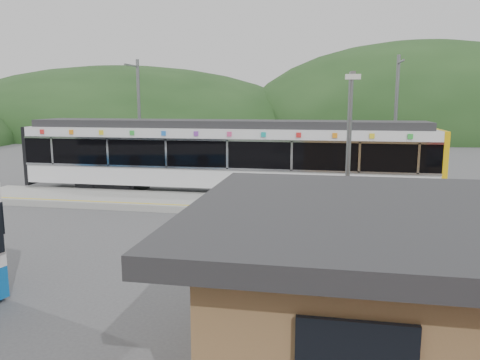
# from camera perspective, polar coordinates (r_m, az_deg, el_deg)

# --- Properties ---
(ground) EXTENTS (120.00, 120.00, 0.00)m
(ground) POSITION_cam_1_polar(r_m,az_deg,el_deg) (17.73, -1.47, -5.74)
(ground) COLOR #4C4C4F
(ground) RESTS_ON ground
(hills) EXTENTS (146.00, 149.00, 26.00)m
(hills) POSITION_cam_1_polar(r_m,az_deg,el_deg) (22.65, 16.98, -2.78)
(hills) COLOR #1E3D19
(hills) RESTS_ON ground
(platform) EXTENTS (26.00, 3.20, 0.30)m
(platform) POSITION_cam_1_polar(r_m,az_deg,el_deg) (20.84, 0.43, -2.99)
(platform) COLOR #9E9E99
(platform) RESTS_ON ground
(yellow_line) EXTENTS (26.00, 0.10, 0.01)m
(yellow_line) POSITION_cam_1_polar(r_m,az_deg,el_deg) (19.56, -0.24, -3.36)
(yellow_line) COLOR yellow
(yellow_line) RESTS_ON platform
(train) EXTENTS (20.44, 3.01, 3.74)m
(train) POSITION_cam_1_polar(r_m,az_deg,el_deg) (23.42, -1.94, 3.16)
(train) COLOR black
(train) RESTS_ON ground
(catenary_mast_west) EXTENTS (0.18, 1.80, 7.00)m
(catenary_mast_west) POSITION_cam_1_polar(r_m,az_deg,el_deg) (27.43, -12.19, 7.21)
(catenary_mast_west) COLOR slate
(catenary_mast_west) RESTS_ON ground
(catenary_mast_east) EXTENTS (0.18, 1.80, 7.00)m
(catenary_mast_east) POSITION_cam_1_polar(r_m,az_deg,el_deg) (25.53, 18.42, 6.77)
(catenary_mast_east) COLOR slate
(catenary_mast_east) RESTS_ON ground
(station_shelter) EXTENTS (9.20, 6.20, 3.00)m
(station_shelter) POSITION_cam_1_polar(r_m,az_deg,el_deg) (8.66, 26.53, -12.66)
(station_shelter) COLOR olive
(station_shelter) RESTS_ON ground
(lamp_post) EXTENTS (0.35, 0.96, 5.40)m
(lamp_post) POSITION_cam_1_polar(r_m,az_deg,el_deg) (12.16, 13.07, 2.52)
(lamp_post) COLOR slate
(lamp_post) RESTS_ON ground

